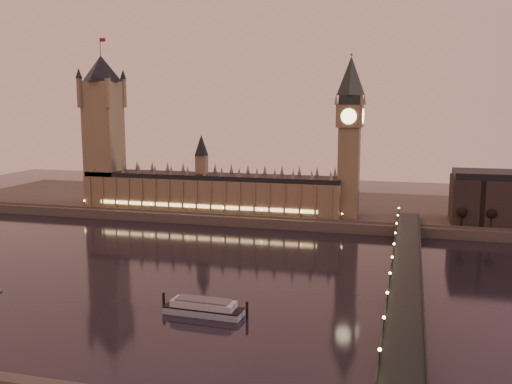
{
  "coord_description": "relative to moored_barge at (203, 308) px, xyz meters",
  "views": [
    {
      "loc": [
        91.95,
        -243.36,
        78.71
      ],
      "look_at": [
        16.03,
        35.0,
        33.9
      ],
      "focal_mm": 40.0,
      "sensor_mm": 36.0,
      "label": 1
    }
  ],
  "objects": [
    {
      "name": "big_ben",
      "position": [
        35.17,
        171.47,
        61.24
      ],
      "size": [
        17.68,
        17.68,
        104.0
      ],
      "color": "brown",
      "rests_on": "ground"
    },
    {
      "name": "westminster_bridge",
      "position": [
        72.79,
        50.48,
        2.81
      ],
      "size": [
        13.2,
        260.0,
        15.3
      ],
      "color": "black",
      "rests_on": "ground"
    },
    {
      "name": "bare_tree_0",
      "position": [
        104.66,
        159.48,
        12.01
      ],
      "size": [
        5.75,
        5.75,
        11.69
      ],
      "color": "black",
      "rests_on": "ground"
    },
    {
      "name": "bare_tree_1",
      "position": [
        121.47,
        159.48,
        12.01
      ],
      "size": [
        5.75,
        5.75,
        11.69
      ],
      "color": "black",
      "rests_on": "ground"
    },
    {
      "name": "palace_of_westminster",
      "position": [
        -58.94,
        171.47,
        19.0
      ],
      "size": [
        180.0,
        26.62,
        52.0
      ],
      "color": "brown",
      "rests_on": "ground"
    },
    {
      "name": "victoria_tower",
      "position": [
        -138.82,
        171.48,
        63.08
      ],
      "size": [
        31.68,
        31.68,
        118.0
      ],
      "color": "brown",
      "rests_on": "ground"
    },
    {
      "name": "moored_barge",
      "position": [
        0.0,
        0.0,
        0.0
      ],
      "size": [
        35.03,
        9.68,
        6.42
      ],
      "rotation": [
        0.0,
        0.0,
        -0.04
      ],
      "color": "#8C9EB3",
      "rests_on": "ground"
    },
    {
      "name": "ground",
      "position": [
        -18.82,
        50.48,
        -2.71
      ],
      "size": [
        700.0,
        700.0,
        0.0
      ],
      "primitive_type": "plane",
      "color": "black",
      "rests_on": "ground"
    },
    {
      "name": "far_embankment",
      "position": [
        11.18,
        215.48,
        0.29
      ],
      "size": [
        560.0,
        130.0,
        6.0
      ],
      "primitive_type": "cube",
      "color": "#423D35",
      "rests_on": "ground"
    }
  ]
}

